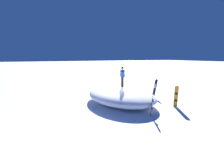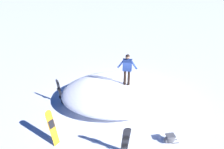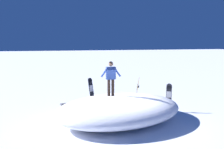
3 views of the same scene
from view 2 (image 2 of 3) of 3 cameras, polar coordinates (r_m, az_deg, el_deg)
ground at (r=10.87m, az=1.47°, el=-6.71°), size 240.00×240.00×0.00m
snow_mound at (r=10.16m, az=2.70°, el=-5.17°), size 7.18×5.71×1.25m
snowboarder_standing at (r=9.11m, az=4.76°, el=2.29°), size 1.01×0.26×1.66m
snowboard_primary_upright at (r=10.11m, az=-15.95°, el=-5.19°), size 0.33×0.31×1.59m
snowboard_secondary_upright at (r=7.95m, az=-18.11°, el=-15.33°), size 0.37×0.38×1.64m
snowboard_tertiary_upright at (r=7.12m, az=4.23°, el=-19.70°), size 0.37×0.52×1.66m
backpack_near at (r=8.38m, az=17.46°, el=-18.48°), size 0.67×0.39×0.43m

